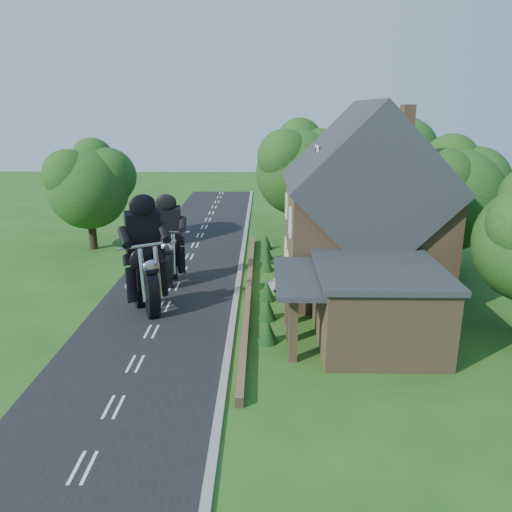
{
  "coord_description": "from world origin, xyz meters",
  "views": [
    {
      "loc": [
        5.1,
        -20.78,
        9.8
      ],
      "look_at": [
        4.74,
        2.83,
        2.8
      ],
      "focal_mm": 35.0,
      "sensor_mm": 36.0,
      "label": 1
    }
  ],
  "objects_px": {
    "motorcycle_lead": "(147,296)",
    "garden_wall": "(249,290)",
    "motorcycle_follow": "(170,271)",
    "house": "(362,213)",
    "annex": "(374,304)"
  },
  "relations": [
    {
      "from": "annex",
      "to": "motorcycle_follow",
      "type": "height_order",
      "value": "annex"
    },
    {
      "from": "garden_wall",
      "to": "motorcycle_follow",
      "type": "distance_m",
      "value": 4.84
    },
    {
      "from": "motorcycle_lead",
      "to": "garden_wall",
      "type": "bearing_deg",
      "value": 177.79
    },
    {
      "from": "house",
      "to": "motorcycle_lead",
      "type": "distance_m",
      "value": 12.26
    },
    {
      "from": "house",
      "to": "garden_wall",
      "type": "bearing_deg",
      "value": -170.83
    },
    {
      "from": "garden_wall",
      "to": "motorcycle_follow",
      "type": "relative_size",
      "value": 12.94
    },
    {
      "from": "house",
      "to": "motorcycle_follow",
      "type": "height_order",
      "value": "house"
    },
    {
      "from": "garden_wall",
      "to": "annex",
      "type": "relative_size",
      "value": 3.12
    },
    {
      "from": "annex",
      "to": "motorcycle_lead",
      "type": "bearing_deg",
      "value": 164.08
    },
    {
      "from": "garden_wall",
      "to": "annex",
      "type": "xyz_separation_m",
      "value": [
        5.57,
        -5.8,
        1.57
      ]
    },
    {
      "from": "motorcycle_lead",
      "to": "house",
      "type": "bearing_deg",
      "value": 167.11
    },
    {
      "from": "garden_wall",
      "to": "motorcycle_lead",
      "type": "height_order",
      "value": "motorcycle_lead"
    },
    {
      "from": "garden_wall",
      "to": "house",
      "type": "xyz_separation_m",
      "value": [
        6.19,
        1.0,
        4.14
      ]
    },
    {
      "from": "house",
      "to": "motorcycle_lead",
      "type": "height_order",
      "value": "house"
    },
    {
      "from": "garden_wall",
      "to": "house",
      "type": "bearing_deg",
      "value": 9.17
    }
  ]
}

